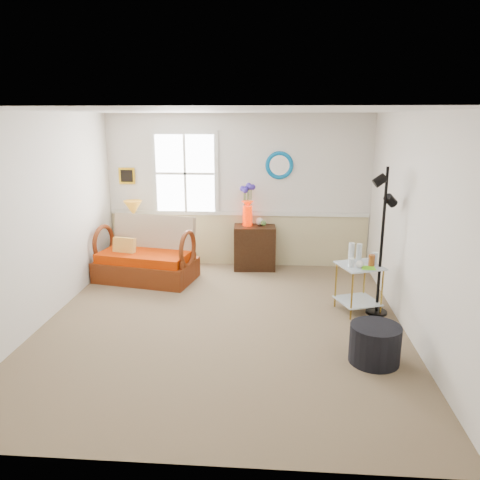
# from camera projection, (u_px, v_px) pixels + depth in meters

# --- Properties ---
(floor) EXTENTS (4.50, 5.00, 0.01)m
(floor) POSITION_uv_depth(u_px,v_px,m) (222.00, 323.00, 5.93)
(floor) COLOR olive
(floor) RESTS_ON ground
(ceiling) EXTENTS (4.50, 5.00, 0.01)m
(ceiling) POSITION_uv_depth(u_px,v_px,m) (220.00, 111.00, 5.26)
(ceiling) COLOR white
(ceiling) RESTS_ON walls
(walls) EXTENTS (4.51, 5.01, 2.60)m
(walls) POSITION_uv_depth(u_px,v_px,m) (221.00, 223.00, 5.59)
(walls) COLOR silver
(walls) RESTS_ON floor
(wainscot) EXTENTS (4.46, 0.02, 0.90)m
(wainscot) POSITION_uv_depth(u_px,v_px,m) (238.00, 239.00, 8.20)
(wainscot) COLOR tan
(wainscot) RESTS_ON walls
(chair_rail) EXTENTS (4.46, 0.04, 0.06)m
(chair_rail) POSITION_uv_depth(u_px,v_px,m) (238.00, 213.00, 8.07)
(chair_rail) COLOR silver
(chair_rail) RESTS_ON walls
(window) EXTENTS (1.14, 0.06, 1.44)m
(window) POSITION_uv_depth(u_px,v_px,m) (185.00, 173.00, 7.96)
(window) COLOR white
(window) RESTS_ON walls
(picture) EXTENTS (0.28, 0.03, 0.28)m
(picture) POSITION_uv_depth(u_px,v_px,m) (127.00, 176.00, 8.06)
(picture) COLOR #B28616
(picture) RESTS_ON walls
(mirror) EXTENTS (0.47, 0.07, 0.47)m
(mirror) POSITION_uv_depth(u_px,v_px,m) (279.00, 165.00, 7.82)
(mirror) COLOR #0071AB
(mirror) RESTS_ON walls
(loveseat) EXTENTS (1.66, 1.14, 0.99)m
(loveseat) POSITION_uv_depth(u_px,v_px,m) (145.00, 250.00, 7.41)
(loveseat) COLOR #59270C
(loveseat) RESTS_ON floor
(throw_pillow) EXTENTS (0.38, 0.18, 0.37)m
(throw_pillow) POSITION_uv_depth(u_px,v_px,m) (124.00, 249.00, 7.38)
(throw_pillow) COLOR orange
(throw_pillow) RESTS_ON loveseat
(lamp_stand) EXTENTS (0.36, 0.36, 0.58)m
(lamp_stand) POSITION_uv_depth(u_px,v_px,m) (134.00, 250.00, 8.15)
(lamp_stand) COLOR black
(lamp_stand) RESTS_ON floor
(table_lamp) EXTENTS (0.38, 0.38, 0.57)m
(table_lamp) POSITION_uv_depth(u_px,v_px,m) (134.00, 217.00, 8.00)
(table_lamp) COLOR #B6721A
(table_lamp) RESTS_ON lamp_stand
(potted_plant) EXTENTS (0.38, 0.41, 0.30)m
(potted_plant) POSITION_uv_depth(u_px,v_px,m) (139.00, 225.00, 8.01)
(potted_plant) COLOR #4C7536
(potted_plant) RESTS_ON lamp_stand
(cabinet) EXTENTS (0.72, 0.49, 0.75)m
(cabinet) POSITION_uv_depth(u_px,v_px,m) (255.00, 247.00, 7.99)
(cabinet) COLOR black
(cabinet) RESTS_ON floor
(flower_vase) EXTENTS (0.26, 0.26, 0.70)m
(flower_vase) POSITION_uv_depth(u_px,v_px,m) (248.00, 205.00, 7.85)
(flower_vase) COLOR #F72100
(flower_vase) RESTS_ON cabinet
(side_table) EXTENTS (0.66, 0.66, 0.65)m
(side_table) POSITION_uv_depth(u_px,v_px,m) (358.00, 288.00, 6.21)
(side_table) COLOR olive
(side_table) RESTS_ON floor
(tabletop_items) EXTENTS (0.44, 0.44, 0.26)m
(tabletop_items) POSITION_uv_depth(u_px,v_px,m) (363.00, 255.00, 6.11)
(tabletop_items) COLOR silver
(tabletop_items) RESTS_ON side_table
(floor_lamp) EXTENTS (0.31, 0.31, 1.94)m
(floor_lamp) POSITION_uv_depth(u_px,v_px,m) (382.00, 243.00, 5.99)
(floor_lamp) COLOR black
(floor_lamp) RESTS_ON floor
(ottoman) EXTENTS (0.67, 0.67, 0.41)m
(ottoman) POSITION_uv_depth(u_px,v_px,m) (375.00, 344.00, 4.95)
(ottoman) COLOR black
(ottoman) RESTS_ON floor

